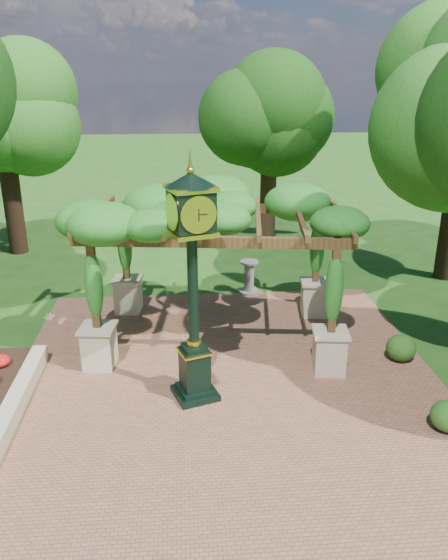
{
  "coord_description": "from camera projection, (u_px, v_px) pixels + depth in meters",
  "views": [
    {
      "loc": [
        -0.96,
        -9.56,
        6.74
      ],
      "look_at": [
        0.0,
        2.5,
        2.2
      ],
      "focal_mm": 35.0,
      "sensor_mm": 36.0,
      "label": 1
    }
  ],
  "objects": [
    {
      "name": "ground",
      "position": [
        234.0,
        421.0,
        11.36
      ],
      "size": [
        120.0,
        120.0,
        0.0
      ],
      "primitive_type": "plane",
      "color": "#1E4714",
      "rests_on": "ground"
    },
    {
      "name": "brick_plaza",
      "position": [
        229.0,
        394.0,
        12.29
      ],
      "size": [
        10.0,
        12.0,
        0.04
      ],
      "primitive_type": "cube",
      "color": "brown",
      "rests_on": "ground"
    },
    {
      "name": "border_wall",
      "position": [
        13.0,
        409.0,
        11.41
      ],
      "size": [
        0.35,
        5.0,
        0.4
      ],
      "primitive_type": "cube",
      "color": "#C6B793",
      "rests_on": "ground"
    },
    {
      "name": "pedestal_clock",
      "position": [
        193.0,
        269.0,
        11.13
      ],
      "size": [
        1.27,
        1.27,
        5.08
      ],
      "rotation": [
        0.0,
        0.0,
        0.33
      ],
      "color": "black",
      "rests_on": "brick_plaza"
    },
    {
      "name": "pergola",
      "position": [
        217.0,
        220.0,
        13.74
      ],
      "size": [
        6.91,
        4.81,
        4.06
      ],
      "rotation": [
        0.0,
        0.0,
        -0.12
      ],
      "color": "beige",
      "rests_on": "brick_plaza"
    },
    {
      "name": "sundial",
      "position": [
        249.0,
        279.0,
        17.81
      ],
      "size": [
        0.71,
        0.71,
        1.13
      ],
      "rotation": [
        0.0,
        0.0,
        0.15
      ],
      "color": "gray",
      "rests_on": "ground"
    },
    {
      "name": "shrub_front",
      "position": [
        448.0,
        416.0,
        10.91
      ],
      "size": [
        0.83,
        0.83,
        0.63
      ],
      "primitive_type": "ellipsoid",
      "rotation": [
        0.0,
        0.0,
        -0.21
      ],
      "color": "#255618",
      "rests_on": "brick_plaza"
    },
    {
      "name": "shrub_mid",
      "position": [
        401.0,
        348.0,
        13.61
      ],
      "size": [
        0.84,
        0.84,
        0.66
      ],
      "primitive_type": "ellipsoid",
      "rotation": [
        0.0,
        0.0,
        -0.15
      ],
      "color": "#255116",
      "rests_on": "brick_plaza"
    },
    {
      "name": "shrub_back",
      "position": [
        326.0,
        291.0,
        16.96
      ],
      "size": [
        1.16,
        1.16,
        0.84
      ],
      "primitive_type": "ellipsoid",
      "rotation": [
        0.0,
        0.0,
        -0.28
      ],
      "color": "#205A1A",
      "rests_on": "brick_plaza"
    },
    {
      "name": "tree_north",
      "position": [
        270.0,
        113.0,
        22.35
      ],
      "size": [
        4.12,
        4.12,
        7.72
      ],
      "color": "#362415",
      "rests_on": "ground"
    }
  ]
}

